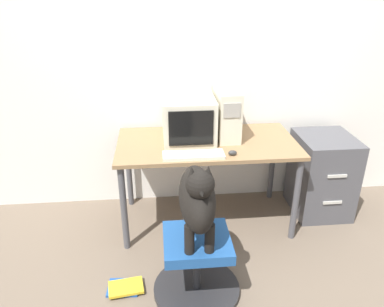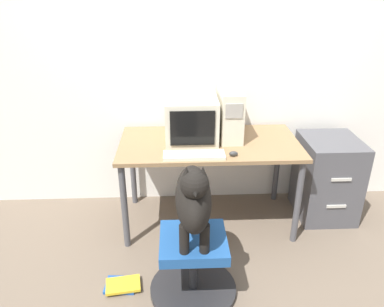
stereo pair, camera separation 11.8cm
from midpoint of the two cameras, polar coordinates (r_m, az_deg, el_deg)
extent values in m
plane|color=#6B5B4C|center=(3.07, 4.14, -13.95)|extent=(12.00, 12.00, 0.00)
cube|color=white|center=(3.26, 3.22, 13.83)|extent=(8.00, 0.05, 2.60)
cube|color=olive|center=(3.01, 3.77, 1.51)|extent=(1.44, 0.74, 0.03)
cylinder|color=#4C4C51|center=(2.90, -9.10, -8.06)|extent=(0.05, 0.05, 0.72)
cylinder|color=#4C4C51|center=(3.05, 16.91, -7.18)|extent=(0.05, 0.05, 0.72)
cylinder|color=#4C4C51|center=(3.46, -8.06, -2.28)|extent=(0.05, 0.05, 0.72)
cylinder|color=#4C4C51|center=(3.58, 13.74, -1.79)|extent=(0.05, 0.05, 0.72)
cube|color=beige|center=(3.01, 0.98, 5.44)|extent=(0.41, 0.46, 0.35)
cube|color=black|center=(2.79, 1.28, 3.85)|extent=(0.34, 0.01, 0.27)
cube|color=beige|center=(3.07, 6.82, 6.19)|extent=(0.17, 0.46, 0.40)
cube|color=#9E998E|center=(2.83, 7.64, 6.41)|extent=(0.13, 0.01, 0.11)
cube|color=beige|center=(2.74, 1.56, -0.26)|extent=(0.45, 0.15, 0.02)
cube|color=beige|center=(2.73, 1.56, 0.01)|extent=(0.42, 0.12, 0.00)
ellipsoid|color=#333333|center=(2.77, 7.56, -0.04)|extent=(0.07, 0.04, 0.04)
cylinder|color=#262628|center=(2.70, 1.51, -19.92)|extent=(0.58, 0.58, 0.04)
cylinder|color=#262628|center=(2.57, 1.56, -16.94)|extent=(0.05, 0.05, 0.34)
cube|color=#1E4C8C|center=(2.44, 1.62, -13.38)|extent=(0.42, 0.40, 0.07)
ellipsoid|color=black|center=(2.27, 1.68, -6.84)|extent=(0.22, 0.55, 0.35)
cylinder|color=black|center=(2.25, 0.35, -12.91)|extent=(0.06, 0.06, 0.19)
cylinder|color=black|center=(2.26, 3.46, -12.80)|extent=(0.06, 0.06, 0.19)
sphere|color=black|center=(2.05, 2.05, -4.74)|extent=(0.16, 0.16, 0.16)
cone|color=black|center=(1.99, 2.21, -6.09)|extent=(0.07, 0.08, 0.07)
cone|color=black|center=(2.02, 0.79, -2.94)|extent=(0.06, 0.06, 0.07)
cone|color=black|center=(2.03, 3.34, -2.88)|extent=(0.06, 0.06, 0.07)
torus|color=blue|center=(2.10, 1.98, -5.93)|extent=(0.12, 0.12, 0.02)
cube|color=#4C4C51|center=(3.49, 20.73, -3.46)|extent=(0.47, 0.52, 0.72)
cube|color=beige|center=(3.23, 22.79, -3.71)|extent=(0.16, 0.01, 0.02)
cube|color=beige|center=(3.35, 22.09, -7.49)|extent=(0.16, 0.01, 0.02)
cube|color=#1E4C9E|center=(2.77, -9.55, -19.16)|extent=(0.22, 0.18, 0.02)
cube|color=gold|center=(2.74, -9.18, -19.17)|extent=(0.25, 0.18, 0.02)
camera|label=1|loc=(0.06, -88.72, 0.59)|focal=35.00mm
camera|label=2|loc=(0.06, 91.28, -0.59)|focal=35.00mm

